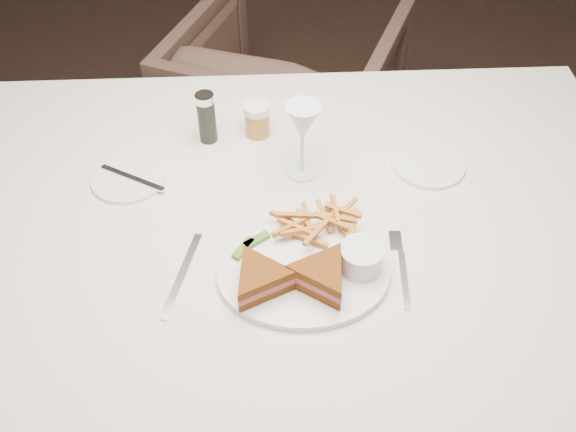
% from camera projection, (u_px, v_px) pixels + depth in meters
% --- Properties ---
extents(ground, '(5.00, 5.00, 0.00)m').
position_uv_depth(ground, '(175.00, 328.00, 2.00)').
color(ground, black).
rests_on(ground, ground).
extents(table, '(1.57, 1.10, 0.75)m').
position_uv_depth(table, '(288.00, 321.00, 1.57)').
color(table, silver).
rests_on(table, ground).
extents(chair_far, '(0.86, 0.84, 0.71)m').
position_uv_depth(chair_far, '(288.00, 95.00, 2.25)').
color(chair_far, '#45322A').
rests_on(chair_far, ground).
extents(table_setting, '(0.80, 0.61, 0.18)m').
position_uv_depth(table_setting, '(297.00, 221.00, 1.23)').
color(table_setting, white).
rests_on(table_setting, table).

